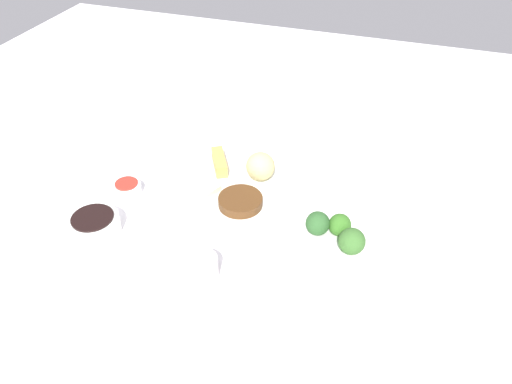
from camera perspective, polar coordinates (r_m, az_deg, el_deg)
tabletop at (r=1.15m, az=-4.97°, el=-0.95°), size 2.20×2.20×0.02m
main_plate at (r=1.16m, az=-3.06°, el=0.50°), size 0.30×0.30×0.02m
rice_scoop at (r=1.15m, az=0.51°, el=2.98°), size 0.07×0.07×0.07m
spring_roll at (r=1.20m, az=-4.26°, el=3.49°), size 0.10×0.07×0.03m
crab_rangoon_wonton at (r=1.13m, az=-6.79°, el=0.26°), size 0.10×0.10×0.02m
stir_fry_heap at (r=1.09m, az=-1.82°, el=-1.08°), size 0.10×0.10×0.02m
broccoli_plate at (r=1.04m, az=9.41°, el=-5.37°), size 0.23×0.23×0.01m
broccoli_floret_0 at (r=1.03m, az=9.69°, el=-3.77°), size 0.05×0.05×0.05m
broccoli_floret_1 at (r=0.99m, az=11.04°, el=-5.62°), size 0.05×0.05×0.05m
broccoli_floret_2 at (r=1.02m, az=7.17°, el=-3.62°), size 0.05×0.05×0.05m
soy_sauce_bowl at (r=1.09m, az=-18.22°, el=-3.67°), size 0.11×0.11×0.04m
soy_sauce_bowl_liquid at (r=1.08m, az=-18.44°, el=-2.84°), size 0.09×0.09×0.00m
sauce_ramekin_sweet_and_sour at (r=1.18m, az=-14.67°, el=0.36°), size 0.06×0.06×0.03m
sauce_ramekin_sweet_and_sour_liquid at (r=1.17m, az=-14.79°, el=0.96°), size 0.05×0.05×0.00m
teacup at (r=0.95m, az=-6.43°, el=-8.82°), size 0.07×0.07×0.05m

